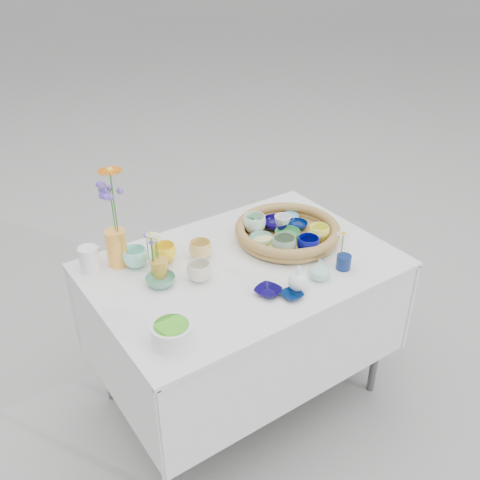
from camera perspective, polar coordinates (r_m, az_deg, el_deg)
ground at (r=2.75m, az=0.25°, el=-15.98°), size 80.00×80.00×0.00m
display_table at (r=2.75m, az=0.25°, el=-15.98°), size 1.26×0.86×0.77m
wicker_tray at (r=2.41m, az=5.07°, el=0.87°), size 0.47×0.47×0.08m
tray_ceramic_0 at (r=2.48m, az=3.86°, el=1.73°), size 0.17×0.17×0.04m
tray_ceramic_1 at (r=2.48m, az=6.11°, el=1.57°), size 0.12×0.12×0.03m
tray_ceramic_2 at (r=2.39m, az=8.40°, el=0.70°), size 0.11×0.11×0.07m
tray_ceramic_3 at (r=2.40m, az=5.08°, el=0.57°), size 0.12×0.12×0.04m
tray_ceramic_4 at (r=2.27m, az=4.71°, el=-0.63°), size 0.11×0.11×0.08m
tray_ceramic_5 at (r=2.36m, az=2.26°, el=0.07°), size 0.11×0.11×0.03m
tray_ceramic_6 at (r=2.43m, az=1.55°, el=1.76°), size 0.13×0.13×0.08m
tray_ceramic_7 at (r=2.46m, az=4.55°, el=1.84°), size 0.09×0.09×0.07m
tray_ceramic_8 at (r=2.55m, az=5.37°, el=2.41°), size 0.10×0.10×0.03m
tray_ceramic_9 at (r=2.29m, az=7.28°, el=-0.55°), size 0.12×0.12×0.08m
tray_ceramic_10 at (r=2.32m, az=2.81°, el=-0.57°), size 0.13×0.13×0.03m
tray_ceramic_11 at (r=2.36m, az=8.01°, el=0.18°), size 0.07×0.07×0.06m
tray_ceramic_12 at (r=2.46m, az=1.66°, el=1.77°), size 0.06×0.06×0.06m
loose_ceramic_0 at (r=2.27m, az=-8.08°, el=-1.38°), size 0.11×0.11×0.08m
loose_ceramic_1 at (r=2.28m, az=-4.25°, el=-1.03°), size 0.13×0.13×0.08m
loose_ceramic_2 at (r=2.14m, az=-8.46°, el=-4.31°), size 0.14×0.14×0.04m
loose_ceramic_3 at (r=2.14m, az=-4.37°, el=-3.37°), size 0.10×0.10×0.08m
loose_ceramic_4 at (r=2.07m, az=3.02°, el=-5.48°), size 0.12×0.12×0.02m
loose_ceramic_5 at (r=2.26m, az=-11.11°, el=-1.86°), size 0.12×0.12×0.08m
loose_ceramic_6 at (r=2.06m, az=5.55°, el=-5.86°), size 0.08×0.08×0.02m
fluted_bowl at (r=1.85m, az=-7.27°, el=-9.87°), size 0.18×0.18×0.08m
bud_vase_paleblue at (r=2.08m, az=6.25°, el=-3.93°), size 0.10×0.10×0.12m
bud_vase_seafoam at (r=2.16m, az=8.48°, el=-3.12°), size 0.10×0.10×0.09m
bud_vase_cobalt at (r=2.25m, az=10.99°, el=-2.32°), size 0.07×0.07×0.06m
single_daisy at (r=2.21m, az=10.86°, el=-0.47°), size 0.08×0.08×0.12m
tall_vase_yellow at (r=2.27m, az=-13.02°, el=-0.82°), size 0.09×0.09×0.16m
gerbera at (r=2.16m, az=-13.29°, el=3.96°), size 0.14×0.14×0.29m
hydrangea at (r=2.19m, az=-13.42°, el=3.10°), size 0.08×0.08×0.25m
white_pitcher at (r=2.27m, az=-15.81°, el=-1.96°), size 0.11×0.08×0.11m
daisy_cup at (r=2.18m, az=-8.58°, el=-2.96°), size 0.07×0.07×0.08m
daisy_posy at (r=2.13m, az=-9.28°, el=-0.54°), size 0.09×0.09×0.14m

